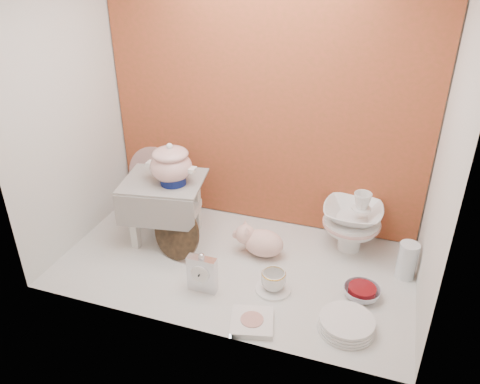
{
  "coord_description": "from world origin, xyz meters",
  "views": [
    {
      "loc": [
        0.67,
        -1.88,
        1.51
      ],
      "look_at": [
        0.02,
        0.02,
        0.42
      ],
      "focal_mm": 35.38,
      "sensor_mm": 36.0,
      "label": 1
    }
  ],
  "objects_px": {
    "step_stool": "(166,209)",
    "dinner_plate_stack": "(347,324)",
    "floral_platter": "(155,176)",
    "gold_rim_teacup": "(273,280)",
    "blue_white_vase": "(170,202)",
    "mantel_clock": "(202,272)",
    "porcelain_tower": "(352,220)",
    "crystal_bowl": "(362,293)",
    "plush_pig": "(264,243)",
    "soup_tureen": "(171,163)"
  },
  "relations": [
    {
      "from": "step_stool",
      "to": "blue_white_vase",
      "type": "xyz_separation_m",
      "value": [
        -0.07,
        0.18,
        -0.06
      ]
    },
    {
      "from": "soup_tureen",
      "to": "mantel_clock",
      "type": "bearing_deg",
      "value": -48.81
    },
    {
      "from": "crystal_bowl",
      "to": "gold_rim_teacup",
      "type": "bearing_deg",
      "value": -168.33
    },
    {
      "from": "gold_rim_teacup",
      "to": "soup_tureen",
      "type": "bearing_deg",
      "value": 158.56
    },
    {
      "from": "mantel_clock",
      "to": "gold_rim_teacup",
      "type": "relative_size",
      "value": 1.72
    },
    {
      "from": "floral_platter",
      "to": "gold_rim_teacup",
      "type": "height_order",
      "value": "floral_platter"
    },
    {
      "from": "blue_white_vase",
      "to": "porcelain_tower",
      "type": "xyz_separation_m",
      "value": [
        1.05,
        0.04,
        0.06
      ]
    },
    {
      "from": "step_stool",
      "to": "dinner_plate_stack",
      "type": "relative_size",
      "value": 1.69
    },
    {
      "from": "porcelain_tower",
      "to": "crystal_bowl",
      "type": "bearing_deg",
      "value": -74.2
    },
    {
      "from": "blue_white_vase",
      "to": "dinner_plate_stack",
      "type": "bearing_deg",
      "value": -27.32
    },
    {
      "from": "floral_platter",
      "to": "crystal_bowl",
      "type": "bearing_deg",
      "value": -20.51
    },
    {
      "from": "soup_tureen",
      "to": "dinner_plate_stack",
      "type": "bearing_deg",
      "value": -21.63
    },
    {
      "from": "plush_pig",
      "to": "porcelain_tower",
      "type": "distance_m",
      "value": 0.49
    },
    {
      "from": "plush_pig",
      "to": "gold_rim_teacup",
      "type": "relative_size",
      "value": 2.27
    },
    {
      "from": "step_stool",
      "to": "floral_platter",
      "type": "bearing_deg",
      "value": 116.04
    },
    {
      "from": "floral_platter",
      "to": "porcelain_tower",
      "type": "relative_size",
      "value": 1.07
    },
    {
      "from": "step_stool",
      "to": "porcelain_tower",
      "type": "bearing_deg",
      "value": 2.83
    },
    {
      "from": "floral_platter",
      "to": "porcelain_tower",
      "type": "xyz_separation_m",
      "value": [
        1.23,
        -0.11,
        -0.01
      ]
    },
    {
      "from": "crystal_bowl",
      "to": "blue_white_vase",
      "type": "bearing_deg",
      "value": 163.39
    },
    {
      "from": "gold_rim_teacup",
      "to": "porcelain_tower",
      "type": "xyz_separation_m",
      "value": [
        0.3,
        0.47,
        0.12
      ]
    },
    {
      "from": "blue_white_vase",
      "to": "floral_platter",
      "type": "bearing_deg",
      "value": 138.59
    },
    {
      "from": "plush_pig",
      "to": "floral_platter",
      "type": "bearing_deg",
      "value": 178.25
    },
    {
      "from": "blue_white_vase",
      "to": "gold_rim_teacup",
      "type": "xyz_separation_m",
      "value": [
        0.75,
        -0.43,
        -0.06
      ]
    },
    {
      "from": "step_stool",
      "to": "porcelain_tower",
      "type": "relative_size",
      "value": 1.19
    },
    {
      "from": "plush_pig",
      "to": "crystal_bowl",
      "type": "height_order",
      "value": "plush_pig"
    },
    {
      "from": "mantel_clock",
      "to": "crystal_bowl",
      "type": "xyz_separation_m",
      "value": [
        0.73,
        0.19,
        -0.08
      ]
    },
    {
      "from": "step_stool",
      "to": "mantel_clock",
      "type": "xyz_separation_m",
      "value": [
        0.36,
        -0.36,
        -0.08
      ]
    },
    {
      "from": "floral_platter",
      "to": "gold_rim_teacup",
      "type": "relative_size",
      "value": 3.15
    },
    {
      "from": "soup_tureen",
      "to": "gold_rim_teacup",
      "type": "relative_size",
      "value": 2.17
    },
    {
      "from": "step_stool",
      "to": "plush_pig",
      "type": "height_order",
      "value": "step_stool"
    },
    {
      "from": "blue_white_vase",
      "to": "gold_rim_teacup",
      "type": "height_order",
      "value": "blue_white_vase"
    },
    {
      "from": "blue_white_vase",
      "to": "porcelain_tower",
      "type": "distance_m",
      "value": 1.06
    },
    {
      "from": "dinner_plate_stack",
      "to": "soup_tureen",
      "type": "bearing_deg",
      "value": 158.37
    },
    {
      "from": "blue_white_vase",
      "to": "dinner_plate_stack",
      "type": "height_order",
      "value": "blue_white_vase"
    },
    {
      "from": "gold_rim_teacup",
      "to": "mantel_clock",
      "type": "bearing_deg",
      "value": -161.84
    },
    {
      "from": "mantel_clock",
      "to": "porcelain_tower",
      "type": "xyz_separation_m",
      "value": [
        0.62,
        0.58,
        0.07
      ]
    },
    {
      "from": "crystal_bowl",
      "to": "porcelain_tower",
      "type": "height_order",
      "value": "porcelain_tower"
    },
    {
      "from": "blue_white_vase",
      "to": "mantel_clock",
      "type": "height_order",
      "value": "blue_white_vase"
    },
    {
      "from": "plush_pig",
      "to": "soup_tureen",
      "type": "bearing_deg",
      "value": -158.65
    },
    {
      "from": "dinner_plate_stack",
      "to": "porcelain_tower",
      "type": "bearing_deg",
      "value": 96.4
    },
    {
      "from": "gold_rim_teacup",
      "to": "crystal_bowl",
      "type": "distance_m",
      "value": 0.42
    },
    {
      "from": "crystal_bowl",
      "to": "dinner_plate_stack",
      "type": "bearing_deg",
      "value": -99.74
    },
    {
      "from": "step_stool",
      "to": "soup_tureen",
      "type": "height_order",
      "value": "soup_tureen"
    },
    {
      "from": "floral_platter",
      "to": "mantel_clock",
      "type": "xyz_separation_m",
      "value": [
        0.6,
        -0.69,
        -0.09
      ]
    },
    {
      "from": "soup_tureen",
      "to": "plush_pig",
      "type": "distance_m",
      "value": 0.64
    },
    {
      "from": "floral_platter",
      "to": "gold_rim_teacup",
      "type": "xyz_separation_m",
      "value": [
        0.93,
        -0.58,
        -0.13
      ]
    },
    {
      "from": "gold_rim_teacup",
      "to": "plush_pig",
      "type": "bearing_deg",
      "value": 115.95
    },
    {
      "from": "blue_white_vase",
      "to": "porcelain_tower",
      "type": "bearing_deg",
      "value": 2.24
    },
    {
      "from": "mantel_clock",
      "to": "crystal_bowl",
      "type": "height_order",
      "value": "mantel_clock"
    },
    {
      "from": "plush_pig",
      "to": "gold_rim_teacup",
      "type": "distance_m",
      "value": 0.29
    }
  ]
}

